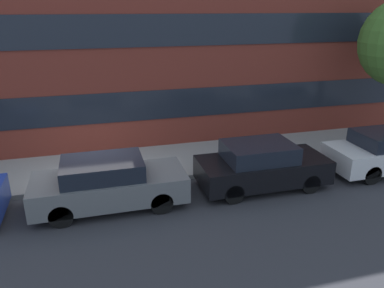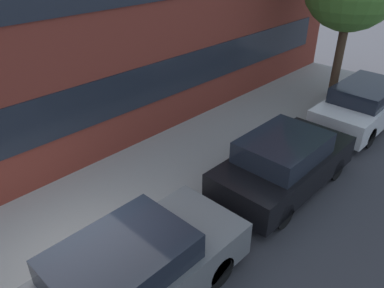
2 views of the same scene
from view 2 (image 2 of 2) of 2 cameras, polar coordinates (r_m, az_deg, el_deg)
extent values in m
plane|color=#333338|center=(7.38, -16.51, -19.34)|extent=(56.00, 56.00, 0.00)
cube|color=gray|center=(8.33, -22.02, -13.01)|extent=(28.00, 2.94, 0.15)
cube|color=slate|center=(6.45, -9.01, -19.63)|extent=(4.11, 1.68, 0.70)
cube|color=black|center=(5.96, -10.76, -16.78)|extent=(2.14, 1.48, 0.47)
cylinder|color=black|center=(7.60, -4.74, -12.82)|extent=(0.61, 0.18, 0.61)
cylinder|color=black|center=(6.87, 4.14, -18.71)|extent=(0.61, 0.18, 0.61)
cube|color=black|center=(9.12, 13.84, -3.41)|extent=(3.90, 1.70, 0.70)
cube|color=black|center=(8.69, 13.78, -0.52)|extent=(2.03, 1.49, 0.50)
cylinder|color=black|center=(10.48, 13.60, -0.47)|extent=(0.58, 0.18, 0.58)
cylinder|color=black|center=(9.96, 21.00, -3.51)|extent=(0.58, 0.18, 0.58)
cylinder|color=black|center=(8.77, 5.24, -6.27)|extent=(0.58, 0.18, 0.58)
cylinder|color=black|center=(8.13, 13.68, -10.49)|extent=(0.58, 0.18, 0.58)
cube|color=silver|center=(13.07, 24.84, 5.20)|extent=(4.49, 1.65, 0.70)
cube|color=black|center=(12.71, 25.09, 7.33)|extent=(2.34, 1.46, 0.45)
cylinder|color=black|center=(14.62, 23.97, 6.69)|extent=(0.61, 0.18, 0.61)
cylinder|color=black|center=(12.21, 19.03, 3.28)|extent=(0.61, 0.18, 0.61)
cylinder|color=black|center=(11.77, 25.34, 0.92)|extent=(0.61, 0.18, 0.61)
cylinder|color=#473323|center=(14.34, 21.52, 12.57)|extent=(0.29, 0.29, 3.02)
camera|label=1|loc=(6.25, 110.46, -13.80)|focal=35.00mm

